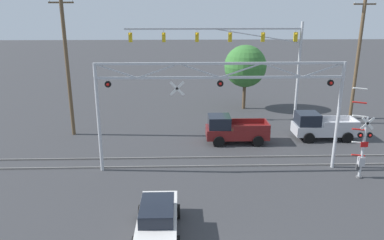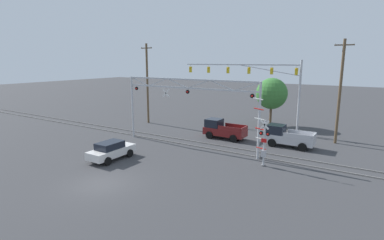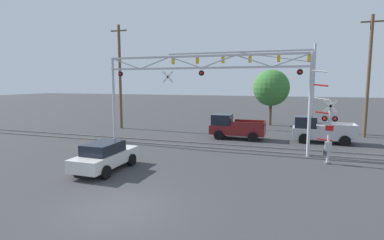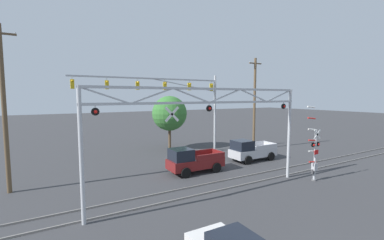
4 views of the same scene
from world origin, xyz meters
name	(u,v)px [view 4 (image 4 of 4)]	position (x,y,z in m)	size (l,w,h in m)	color
rail_track_near	(206,193)	(0.00, 11.40, 0.05)	(80.00, 0.08, 0.10)	gray
rail_track_far	(195,186)	(0.00, 12.83, 0.05)	(80.00, 0.08, 0.10)	gray
crossing_gantry	(209,117)	(-0.02, 11.12, 4.95)	(14.83, 0.26, 6.75)	#B7BABF
crossing_signal_mast	(314,155)	(8.27, 9.58, 1.96)	(1.51, 0.35, 5.56)	#B7BABF
traffic_signal_span	(180,96)	(3.66, 22.05, 6.26)	(15.32, 0.39, 8.56)	#B7BABF
pickup_truck_lead	(192,161)	(1.54, 15.81, 0.99)	(4.62, 2.11, 2.09)	maroon
pickup_truck_following	(251,151)	(8.38, 16.38, 0.99)	(4.71, 2.11, 2.09)	#B7B7BC
utility_pole_left	(4,108)	(-10.93, 17.97, 5.50)	(1.80, 0.28, 10.69)	brown
utility_pole_right	(254,103)	(12.43, 20.25, 5.44)	(1.80, 0.28, 10.58)	brown
background_tree_beyond_span	(169,113)	(3.91, 25.27, 4.23)	(4.06, 4.06, 6.27)	brown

